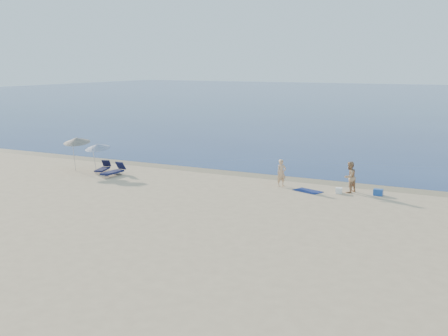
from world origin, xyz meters
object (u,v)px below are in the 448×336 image
object	(u,v)px
person_left	(281,173)
person_right	(350,177)
blue_cooler	(378,192)
umbrella_near	(97,146)

from	to	relation	value
person_left	person_right	bearing A→B (deg)	-46.34
person_left	blue_cooler	bearing A→B (deg)	-47.30
person_left	blue_cooler	size ratio (longest dim) A/B	3.25
person_right	umbrella_near	world-z (taller)	umbrella_near
person_left	blue_cooler	world-z (taller)	person_left
person_left	person_right	distance (m)	3.97
person_left	person_right	size ratio (longest dim) A/B	0.91
person_right	umbrella_near	distance (m)	16.18
person_left	blue_cooler	xyz separation A→B (m)	(5.57, 0.26, -0.62)
umbrella_near	person_right	bearing A→B (deg)	7.02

